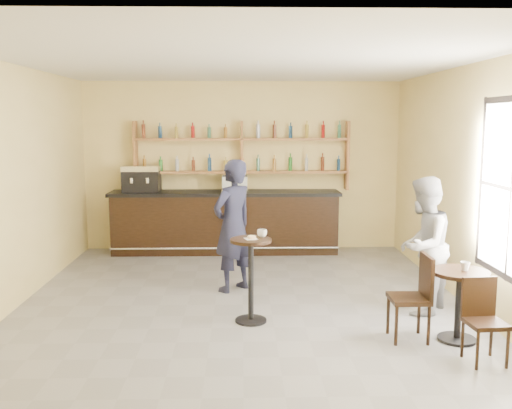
{
  "coord_description": "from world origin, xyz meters",
  "views": [
    {
      "loc": [
        -0.01,
        -7.42,
        2.45
      ],
      "look_at": [
        0.2,
        0.8,
        1.25
      ],
      "focal_mm": 40.0,
      "sensor_mm": 36.0,
      "label": 1
    }
  ],
  "objects_px": {
    "pastry_case": "(235,184)",
    "cafe_table": "(458,306)",
    "man_main": "(233,226)",
    "espresso_machine": "(142,179)",
    "patron_second": "(423,245)",
    "chair_south": "(486,322)",
    "chair_west": "(409,298)",
    "bar_counter": "(225,222)",
    "pedestal_table": "(251,281)"
  },
  "relations": [
    {
      "from": "cafe_table",
      "to": "chair_south",
      "type": "height_order",
      "value": "chair_south"
    },
    {
      "from": "espresso_machine",
      "to": "pedestal_table",
      "type": "height_order",
      "value": "espresso_machine"
    },
    {
      "from": "bar_counter",
      "to": "patron_second",
      "type": "bearing_deg",
      "value": -53.2
    },
    {
      "from": "bar_counter",
      "to": "man_main",
      "type": "distance_m",
      "value": 2.51
    },
    {
      "from": "espresso_machine",
      "to": "chair_west",
      "type": "xyz_separation_m",
      "value": [
        3.73,
        -4.43,
        -0.91
      ]
    },
    {
      "from": "cafe_table",
      "to": "bar_counter",
      "type": "bearing_deg",
      "value": 121.4
    },
    {
      "from": "chair_south",
      "to": "pastry_case",
      "type": "bearing_deg",
      "value": 112.1
    },
    {
      "from": "espresso_machine",
      "to": "cafe_table",
      "type": "height_order",
      "value": "espresso_machine"
    },
    {
      "from": "cafe_table",
      "to": "chair_south",
      "type": "xyz_separation_m",
      "value": [
        0.05,
        -0.6,
        0.03
      ]
    },
    {
      "from": "bar_counter",
      "to": "chair_south",
      "type": "distance_m",
      "value": 5.8
    },
    {
      "from": "cafe_table",
      "to": "patron_second",
      "type": "bearing_deg",
      "value": 96.53
    },
    {
      "from": "pastry_case",
      "to": "patron_second",
      "type": "distance_m",
      "value": 4.29
    },
    {
      "from": "pastry_case",
      "to": "pedestal_table",
      "type": "distance_m",
      "value": 3.89
    },
    {
      "from": "pedestal_table",
      "to": "chair_south",
      "type": "distance_m",
      "value": 2.69
    },
    {
      "from": "cafe_table",
      "to": "man_main",
      "type": "bearing_deg",
      "value": 141.8
    },
    {
      "from": "chair_south",
      "to": "patron_second",
      "type": "relative_size",
      "value": 0.49
    },
    {
      "from": "pedestal_table",
      "to": "cafe_table",
      "type": "height_order",
      "value": "pedestal_table"
    },
    {
      "from": "espresso_machine",
      "to": "patron_second",
      "type": "xyz_separation_m",
      "value": [
        4.17,
        -3.51,
        -0.52
      ]
    },
    {
      "from": "pedestal_table",
      "to": "cafe_table",
      "type": "relative_size",
      "value": 1.29
    },
    {
      "from": "espresso_machine",
      "to": "chair_west",
      "type": "relative_size",
      "value": 0.69
    },
    {
      "from": "cafe_table",
      "to": "chair_west",
      "type": "bearing_deg",
      "value": 174.81
    },
    {
      "from": "cafe_table",
      "to": "espresso_machine",
      "type": "bearing_deg",
      "value": 133.69
    },
    {
      "from": "pastry_case",
      "to": "patron_second",
      "type": "relative_size",
      "value": 0.27
    },
    {
      "from": "chair_west",
      "to": "man_main",
      "type": "bearing_deg",
      "value": -134.04
    },
    {
      "from": "espresso_machine",
      "to": "chair_south",
      "type": "distance_m",
      "value": 6.75
    },
    {
      "from": "bar_counter",
      "to": "cafe_table",
      "type": "relative_size",
      "value": 5.28
    },
    {
      "from": "espresso_machine",
      "to": "chair_south",
      "type": "bearing_deg",
      "value": -49.44
    },
    {
      "from": "espresso_machine",
      "to": "patron_second",
      "type": "bearing_deg",
      "value": -39.95
    },
    {
      "from": "bar_counter",
      "to": "pastry_case",
      "type": "bearing_deg",
      "value": 0.0
    },
    {
      "from": "bar_counter",
      "to": "cafe_table",
      "type": "xyz_separation_m",
      "value": [
        2.74,
        -4.48,
        -0.17
      ]
    },
    {
      "from": "pedestal_table",
      "to": "chair_south",
      "type": "xyz_separation_m",
      "value": [
        2.37,
        -1.27,
        -0.09
      ]
    },
    {
      "from": "bar_counter",
      "to": "man_main",
      "type": "height_order",
      "value": "man_main"
    },
    {
      "from": "cafe_table",
      "to": "chair_south",
      "type": "distance_m",
      "value": 0.6
    },
    {
      "from": "pastry_case",
      "to": "man_main",
      "type": "relative_size",
      "value": 0.25
    },
    {
      "from": "pedestal_table",
      "to": "patron_second",
      "type": "xyz_separation_m",
      "value": [
        2.21,
        0.3,
        0.36
      ]
    },
    {
      "from": "pedestal_table",
      "to": "man_main",
      "type": "distance_m",
      "value": 1.43
    },
    {
      "from": "espresso_machine",
      "to": "chair_west",
      "type": "distance_m",
      "value": 5.86
    },
    {
      "from": "man_main",
      "to": "chair_west",
      "type": "xyz_separation_m",
      "value": [
        2.0,
        -1.96,
        -0.47
      ]
    },
    {
      "from": "man_main",
      "to": "chair_south",
      "type": "bearing_deg",
      "value": 89.97
    },
    {
      "from": "patron_second",
      "to": "pastry_case",
      "type": "bearing_deg",
      "value": -109.65
    },
    {
      "from": "espresso_machine",
      "to": "man_main",
      "type": "height_order",
      "value": "man_main"
    },
    {
      "from": "cafe_table",
      "to": "chair_west",
      "type": "xyz_separation_m",
      "value": [
        -0.55,
        0.05,
        0.08
      ]
    },
    {
      "from": "espresso_machine",
      "to": "bar_counter",
      "type": "bearing_deg",
      "value": 0.12
    },
    {
      "from": "man_main",
      "to": "cafe_table",
      "type": "xyz_separation_m",
      "value": [
        2.55,
        -2.01,
        -0.55
      ]
    },
    {
      "from": "chair_west",
      "to": "patron_second",
      "type": "xyz_separation_m",
      "value": [
        0.44,
        0.92,
        0.39
      ]
    },
    {
      "from": "pastry_case",
      "to": "chair_south",
      "type": "bearing_deg",
      "value": -61.35
    },
    {
      "from": "pedestal_table",
      "to": "patron_second",
      "type": "relative_size",
      "value": 0.59
    },
    {
      "from": "espresso_machine",
      "to": "pastry_case",
      "type": "bearing_deg",
      "value": 0.12
    },
    {
      "from": "pedestal_table",
      "to": "chair_west",
      "type": "relative_size",
      "value": 1.07
    },
    {
      "from": "pastry_case",
      "to": "cafe_table",
      "type": "distance_m",
      "value": 5.23
    }
  ]
}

